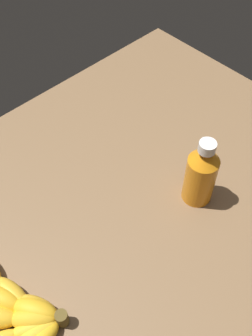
# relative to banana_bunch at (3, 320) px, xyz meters

# --- Properties ---
(ground_plane) EXTENTS (0.88, 0.74, 0.05)m
(ground_plane) POSITION_rel_banana_bunch_xyz_m (-0.33, -0.03, -0.04)
(ground_plane) COLOR brown
(banana_bunch) EXTENTS (0.20, 0.21, 0.04)m
(banana_bunch) POSITION_rel_banana_bunch_xyz_m (0.00, 0.00, 0.00)
(banana_bunch) COLOR gold
(banana_bunch) RESTS_ON ground_plane
(honey_bottle) EXTENTS (0.06, 0.06, 0.15)m
(honey_bottle) POSITION_rel_banana_bunch_xyz_m (-0.40, 0.05, 0.05)
(honey_bottle) COLOR orange
(honey_bottle) RESTS_ON ground_plane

